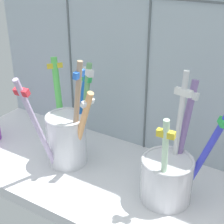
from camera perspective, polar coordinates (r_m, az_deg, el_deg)
The scene contains 4 objects.
counter_slab at distance 56.11cm, azimuth 0.14°, elevation -11.77°, with size 64.00×22.00×2.00cm, color silver.
tile_wall_back at distance 56.33cm, azimuth 6.68°, elevation 12.69°, with size 64.00×2.20×45.00cm.
toothbrush_cup_left at distance 56.74cm, azimuth -7.58°, elevation -3.69°, with size 12.36×14.71×18.78cm.
toothbrush_cup_right at distance 49.78cm, azimuth 9.33°, elevation -10.30°, with size 10.63×9.61×18.87cm.
Camera 1 is at (22.92, -37.76, 35.59)cm, focal length 54.74 mm.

